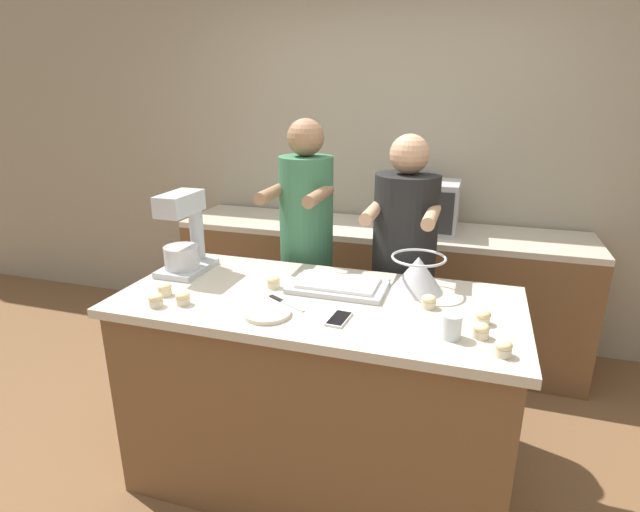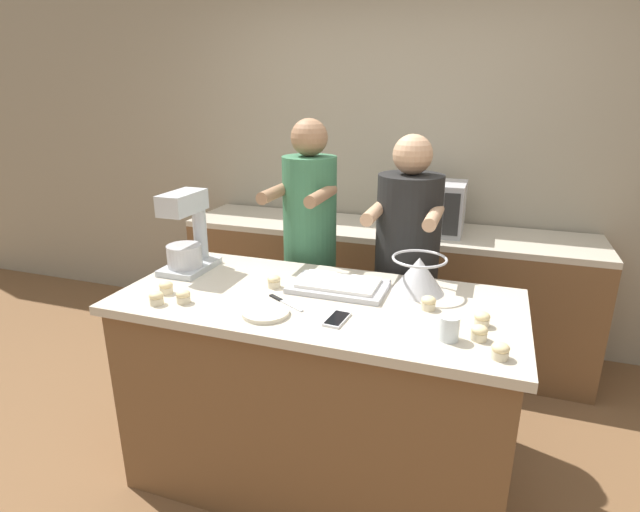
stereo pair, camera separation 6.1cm
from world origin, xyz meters
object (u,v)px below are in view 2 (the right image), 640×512
object	(u,v)px
stand_mixer	(187,236)
drinking_glass	(449,328)
mixing_bowl	(419,274)
knife	(284,302)
cupcake_3	(482,319)
cell_phone	(337,319)
cupcake_0	(183,296)
cupcake_5	(479,333)
cupcake_6	(500,351)
baking_tray	(339,285)
cupcake_7	(166,287)
microwave_oven	(427,207)
person_left	(310,260)
cupcake_1	(274,281)
cupcake_4	(428,303)
cupcake_2	(156,298)
person_right	(405,280)
small_plate	(266,313)

from	to	relation	value
stand_mixer	drinking_glass	xyz separation A→B (m)	(1.31, -0.33, -0.13)
mixing_bowl	drinking_glass	bearing A→B (deg)	-67.19
knife	cupcake_3	size ratio (longest dim) A/B	3.27
mixing_bowl	cell_phone	distance (m)	0.48
drinking_glass	cupcake_0	xyz separation A→B (m)	(-1.10, -0.04, -0.02)
cupcake_5	cupcake_6	world-z (taller)	same
baking_tray	cupcake_7	bearing A→B (deg)	-157.08
microwave_oven	person_left	bearing A→B (deg)	-125.38
drinking_glass	cupcake_1	distance (m)	0.85
baking_tray	cupcake_7	xyz separation A→B (m)	(-0.71, -0.30, 0.01)
cupcake_7	drinking_glass	bearing A→B (deg)	-1.25
baking_tray	person_left	bearing A→B (deg)	123.22
cupcake_1	cupcake_3	bearing A→B (deg)	-6.02
knife	cupcake_3	bearing A→B (deg)	3.44
cupcake_3	cupcake_4	distance (m)	0.23
stand_mixer	cupcake_5	xyz separation A→B (m)	(1.41, -0.29, -0.15)
mixing_bowl	cupcake_2	distance (m)	1.14
person_right	cupcake_4	xyz separation A→B (m)	(0.19, -0.58, 0.14)
cupcake_0	stand_mixer	bearing A→B (deg)	119.66
baking_tray	cupcake_1	distance (m)	0.30
cupcake_0	cupcake_4	size ratio (longest dim) A/B	1.00
person_left	cell_phone	size ratio (longest dim) A/B	11.28
cupcake_4	cupcake_1	bearing A→B (deg)	179.13
baking_tray	cupcake_7	world-z (taller)	cupcake_7
cupcake_0	mixing_bowl	bearing A→B (deg)	26.02
cell_phone	cupcake_2	size ratio (longest dim) A/B	2.45
cupcake_3	person_left	bearing A→B (deg)	145.02
cupcake_7	person_left	bearing A→B (deg)	64.10
microwave_oven	cell_phone	distance (m)	1.59
stand_mixer	small_plate	xyz separation A→B (m)	(0.59, -0.36, -0.17)
drinking_glass	person_right	bearing A→B (deg)	109.75
person_right	drinking_glass	world-z (taller)	person_right
stand_mixer	baking_tray	distance (m)	0.80
person_right	small_plate	distance (m)	0.96
microwave_oven	cupcake_1	bearing A→B (deg)	-110.77
cupcake_5	cupcake_2	bearing A→B (deg)	-174.66
mixing_bowl	cupcake_7	xyz separation A→B (m)	(-1.06, -0.39, -0.06)
cell_phone	cupcake_3	bearing A→B (deg)	14.46
microwave_oven	cupcake_6	world-z (taller)	microwave_oven
person_right	microwave_oven	world-z (taller)	person_right
cupcake_4	cupcake_6	distance (m)	0.43
mixing_bowl	knife	xyz separation A→B (m)	(-0.52, -0.31, -0.08)
stand_mixer	cell_phone	size ratio (longest dim) A/B	2.68
drinking_glass	knife	size ratio (longest dim) A/B	0.46
drinking_glass	cupcake_3	distance (m)	0.19
knife	cupcake_1	bearing A→B (deg)	127.16
cupcake_1	cupcake_6	bearing A→B (deg)	-18.66
person_left	cupcake_6	xyz separation A→B (m)	(1.02, -0.90, 0.09)
cupcake_3	cupcake_4	world-z (taller)	same
cupcake_7	cupcake_5	bearing A→B (deg)	0.29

